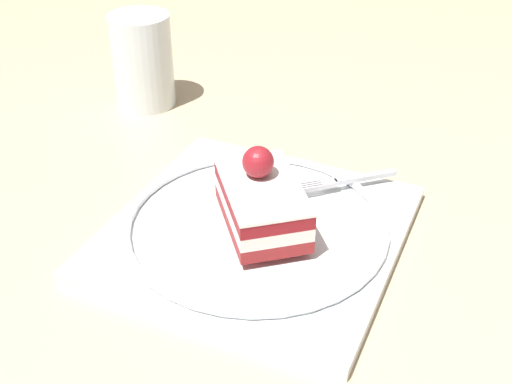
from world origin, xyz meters
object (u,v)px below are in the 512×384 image
Objects in this scene: dessert_plate at (256,229)px; drink_glass_near at (143,66)px; cake_slice at (262,200)px; fork at (342,181)px.

drink_glass_near is at bearing 39.26° from dessert_plate.
drink_glass_near is (0.24, 0.20, 0.04)m from dessert_plate.
fork is (0.08, -0.06, -0.02)m from cake_slice.
cake_slice is 0.10m from fork.
cake_slice reaches higher than dessert_plate.
dessert_plate is at bearing 74.95° from cake_slice.
cake_slice is 1.10× the size of drink_glass_near.
dessert_plate is at bearing 138.32° from fork.
cake_slice is at bearing 141.15° from fork.
cake_slice is 0.31m from drink_glass_near.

